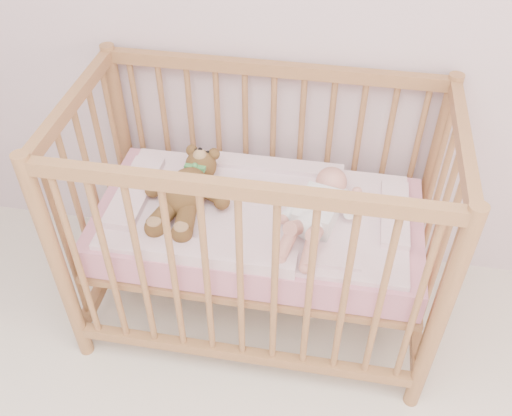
# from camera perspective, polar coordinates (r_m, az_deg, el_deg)

# --- Properties ---
(crib) EXTENTS (1.36, 0.76, 1.00)m
(crib) POSITION_cam_1_polar(r_m,az_deg,el_deg) (2.17, 0.23, -1.46)
(crib) COLOR #986740
(crib) RESTS_ON floor
(mattress) EXTENTS (1.22, 0.62, 0.13)m
(mattress) POSITION_cam_1_polar(r_m,az_deg,el_deg) (2.18, 0.23, -1.75)
(mattress) COLOR pink
(mattress) RESTS_ON crib
(blanket) EXTENTS (1.10, 0.58, 0.06)m
(blanket) POSITION_cam_1_polar(r_m,az_deg,el_deg) (2.13, 0.23, -0.30)
(blanket) COLOR pink
(blanket) RESTS_ON mattress
(baby) EXTENTS (0.37, 0.57, 0.13)m
(baby) POSITION_cam_1_polar(r_m,az_deg,el_deg) (2.05, 6.24, 0.15)
(baby) COLOR white
(baby) RESTS_ON blanket
(teddy_bear) EXTENTS (0.38, 0.51, 0.14)m
(teddy_bear) POSITION_cam_1_polar(r_m,az_deg,el_deg) (2.11, -7.00, 1.89)
(teddy_bear) COLOR brown
(teddy_bear) RESTS_ON blanket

